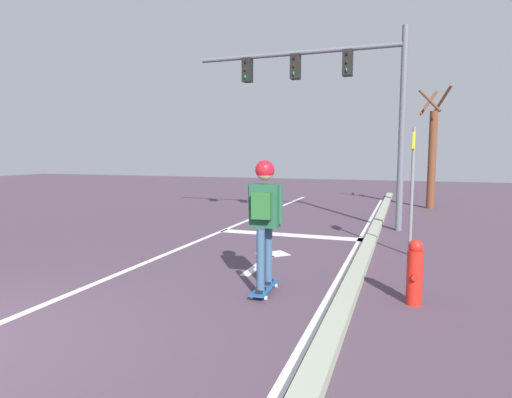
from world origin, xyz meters
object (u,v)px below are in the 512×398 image
at_px(traffic_signal_mast, 334,87).
at_px(roadside_tree, 432,154).
at_px(street_sign_post, 413,173).
at_px(fire_hydrant, 415,272).
at_px(skateboard, 265,288).
at_px(skater, 264,207).

height_order(traffic_signal_mast, roadside_tree, traffic_signal_mast).
height_order(traffic_signal_mast, street_sign_post, traffic_signal_mast).
bearing_deg(fire_hydrant, street_sign_post, 90.66).
xyz_separation_m(traffic_signal_mast, street_sign_post, (1.94, -2.66, -2.08)).
relative_size(skateboard, skater, 0.46).
relative_size(street_sign_post, fire_hydrant, 2.87).
height_order(skater, street_sign_post, street_sign_post).
bearing_deg(fire_hydrant, skater, -172.56).
bearing_deg(roadside_tree, skater, -103.82).
distance_m(skater, roadside_tree, 11.13).
bearing_deg(skateboard, skater, -87.39).
bearing_deg(skater, fire_hydrant, 7.44).
relative_size(skater, roadside_tree, 0.41).
bearing_deg(street_sign_post, traffic_signal_mast, 126.08).
height_order(skateboard, roadside_tree, roadside_tree).
distance_m(skateboard, traffic_signal_mast, 6.73).
relative_size(traffic_signal_mast, roadside_tree, 1.29).
xyz_separation_m(skateboard, skater, (0.00, -0.01, 1.15)).
xyz_separation_m(traffic_signal_mast, fire_hydrant, (1.97, -5.45, -3.24)).
distance_m(traffic_signal_mast, fire_hydrant, 6.64).
relative_size(skateboard, fire_hydrant, 0.96).
bearing_deg(roadside_tree, fire_hydrant, -93.83).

